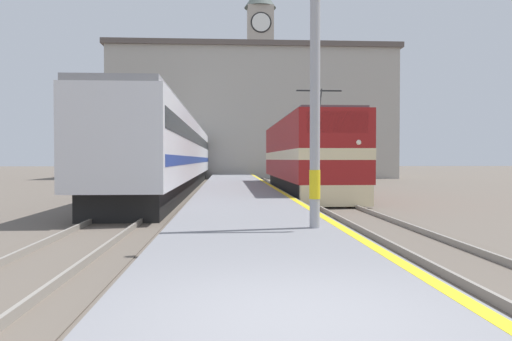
{
  "coord_description": "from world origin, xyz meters",
  "views": [
    {
      "loc": [
        -0.63,
        -4.48,
        1.86
      ],
      "look_at": [
        0.81,
        19.61,
        1.32
      ],
      "focal_mm": 35.0,
      "sensor_mm": 36.0,
      "label": 1
    }
  ],
  "objects_px": {
    "locomotive_train": "(305,156)",
    "catenary_mast": "(322,50)",
    "passenger_train": "(180,154)",
    "clock_tower": "(260,75)"
  },
  "relations": [
    {
      "from": "locomotive_train",
      "to": "catenary_mast",
      "type": "bearing_deg",
      "value": -97.87
    },
    {
      "from": "clock_tower",
      "to": "catenary_mast",
      "type": "bearing_deg",
      "value": -92.4
    },
    {
      "from": "locomotive_train",
      "to": "passenger_train",
      "type": "height_order",
      "value": "locomotive_train"
    },
    {
      "from": "passenger_train",
      "to": "catenary_mast",
      "type": "height_order",
      "value": "catenary_mast"
    },
    {
      "from": "passenger_train",
      "to": "catenary_mast",
      "type": "bearing_deg",
      "value": -77.83
    },
    {
      "from": "locomotive_train",
      "to": "clock_tower",
      "type": "bearing_deg",
      "value": 90.15
    },
    {
      "from": "passenger_train",
      "to": "clock_tower",
      "type": "xyz_separation_m",
      "value": [
        7.2,
        25.49,
        9.68
      ]
    },
    {
      "from": "catenary_mast",
      "to": "passenger_train",
      "type": "bearing_deg",
      "value": 102.17
    },
    {
      "from": "passenger_train",
      "to": "catenary_mast",
      "type": "relative_size",
      "value": 5.67
    },
    {
      "from": "locomotive_train",
      "to": "catenary_mast",
      "type": "height_order",
      "value": "catenary_mast"
    }
  ]
}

